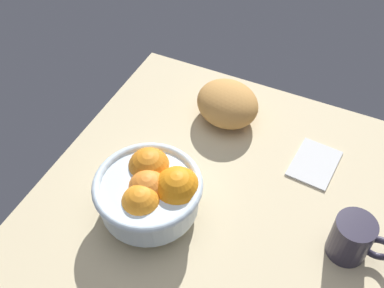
# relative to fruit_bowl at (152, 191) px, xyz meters

# --- Properties ---
(ground_plane) EXTENTS (0.71, 0.67, 0.03)m
(ground_plane) POSITION_rel_fruit_bowl_xyz_m (0.08, -0.09, -0.08)
(ground_plane) COLOR #C9B78E
(fruit_bowl) EXTENTS (0.20, 0.20, 0.12)m
(fruit_bowl) POSITION_rel_fruit_bowl_xyz_m (0.00, 0.00, 0.00)
(fruit_bowl) COLOR silver
(fruit_bowl) RESTS_ON ground
(bread_loaf) EXTENTS (0.18, 0.19, 0.08)m
(bread_loaf) POSITION_rel_fruit_bowl_xyz_m (0.30, -0.03, -0.02)
(bread_loaf) COLOR #C28844
(bread_loaf) RESTS_ON ground
(napkin_folded) EXTENTS (0.12, 0.09, 0.01)m
(napkin_folded) POSITION_rel_fruit_bowl_xyz_m (0.24, -0.25, -0.06)
(napkin_folded) COLOR silver
(napkin_folded) RESTS_ON ground
(mug) EXTENTS (0.07, 0.11, 0.09)m
(mug) POSITION_rel_fruit_bowl_xyz_m (0.07, -0.35, -0.02)
(mug) COLOR #2E2A3A
(mug) RESTS_ON ground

